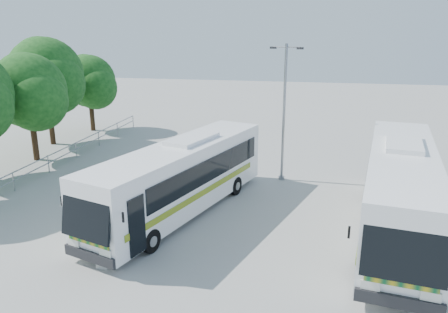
% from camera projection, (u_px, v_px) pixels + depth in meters
% --- Properties ---
extents(ground, '(100.00, 100.00, 0.00)m').
position_uv_depth(ground, '(209.00, 207.00, 19.91)').
color(ground, '#979792').
rests_on(ground, ground).
extents(kerb_divider, '(0.40, 16.00, 0.15)m').
position_uv_depth(kerb_divider, '(174.00, 187.00, 22.21)').
color(kerb_divider, '#B2B2AD').
rests_on(kerb_divider, ground).
extents(railing, '(0.06, 22.00, 1.00)m').
position_uv_depth(railing, '(58.00, 155.00, 25.39)').
color(railing, gray).
rests_on(railing, ground).
extents(tree_far_c, '(4.97, 4.69, 6.49)m').
position_uv_depth(tree_far_c, '(30.00, 91.00, 25.84)').
color(tree_far_c, '#382314').
rests_on(tree_far_c, ground).
extents(tree_far_d, '(5.62, 5.30, 7.33)m').
position_uv_depth(tree_far_d, '(47.00, 75.00, 29.39)').
color(tree_far_d, '#382314').
rests_on(tree_far_d, ground).
extents(tree_far_e, '(4.54, 4.28, 5.92)m').
position_uv_depth(tree_far_e, '(90.00, 81.00, 33.75)').
color(tree_far_e, '#382314').
rests_on(tree_far_e, ground).
extents(coach_main, '(5.42, 11.19, 3.07)m').
position_uv_depth(coach_main, '(181.00, 177.00, 18.79)').
color(coach_main, white).
rests_on(coach_main, ground).
extents(coach_adjacent, '(4.16, 12.11, 3.30)m').
position_uv_depth(coach_adjacent, '(400.00, 189.00, 16.97)').
color(coach_adjacent, white).
rests_on(coach_adjacent, ground).
extents(lamppost, '(1.70, 0.70, 7.11)m').
position_uv_depth(lamppost, '(284.00, 107.00, 22.41)').
color(lamppost, gray).
rests_on(lamppost, ground).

